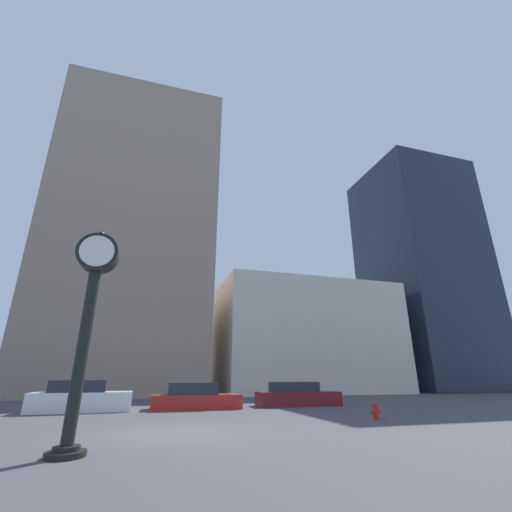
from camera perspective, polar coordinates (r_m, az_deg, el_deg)
ground_plane at (r=11.84m, az=-13.46°, el=-26.79°), size 200.00×200.00×0.00m
building_tall_tower at (r=38.36m, az=-19.54°, el=2.79°), size 15.38×12.00×30.80m
building_storefront_row at (r=39.36m, az=7.81°, el=-13.52°), size 18.77×12.00×11.13m
building_glass_modern at (r=50.89m, az=25.82°, el=-2.50°), size 12.41×12.00×29.53m
street_clock at (r=9.27m, az=-26.04°, el=-7.86°), size 0.99×0.83×5.18m
car_white at (r=20.09m, az=-27.07°, el=-20.34°), size 4.65×2.05×1.44m
car_red at (r=19.93m, az=-10.10°, el=-22.24°), size 4.71×2.00×1.31m
car_maroon at (r=21.75m, az=6.84°, el=-22.10°), size 4.86×1.92×1.32m
fire_hydrant_near at (r=15.63m, az=19.31°, el=-23.14°), size 0.51×0.22×0.66m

